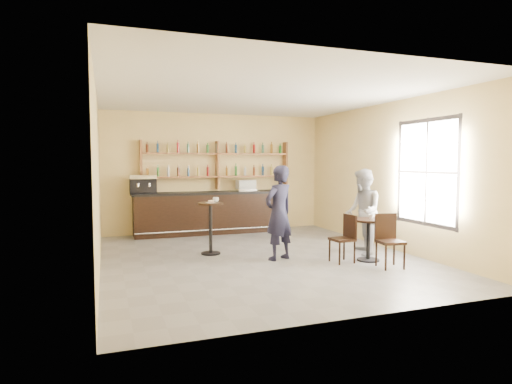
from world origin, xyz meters
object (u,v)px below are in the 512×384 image
object	(u,v)px
man_main	(279,213)
chair_west	(342,239)
espresso_machine	(143,184)
pastry_case	(246,185)
cafe_table	(368,240)
chair_south	(390,241)
patron_second	(363,212)
pedestal_table	(211,228)
bar_counter	(211,213)

from	to	relation	value
man_main	chair_west	world-z (taller)	man_main
espresso_machine	man_main	bearing A→B (deg)	-55.62
espresso_machine	pastry_case	world-z (taller)	espresso_machine
pastry_case	cafe_table	world-z (taller)	pastry_case
chair_south	patron_second	size ratio (longest dim) A/B	0.55
chair_west	patron_second	xyz separation A→B (m)	(0.78, 0.51, 0.43)
cafe_table	chair_west	size ratio (longest dim) A/B	0.90
pedestal_table	chair_south	world-z (taller)	pedestal_table
bar_counter	chair_south	xyz separation A→B (m)	(2.15, -4.71, -0.07)
pastry_case	bar_counter	bearing A→B (deg)	177.45
patron_second	pedestal_table	bearing A→B (deg)	-87.92
man_main	chair_west	distance (m)	1.29
pedestal_table	patron_second	distance (m)	3.15
bar_counter	man_main	xyz separation A→B (m)	(0.51, -3.45, 0.36)
pastry_case	pedestal_table	distance (m)	3.06
cafe_table	chair_west	xyz separation A→B (m)	(-0.55, 0.05, 0.05)
espresso_machine	pedestal_table	bearing A→B (deg)	-64.67
patron_second	espresso_machine	bearing A→B (deg)	-109.54
pastry_case	cafe_table	xyz separation A→B (m)	(1.13, -4.11, -0.85)
espresso_machine	cafe_table	bearing A→B (deg)	-45.74
chair_west	pedestal_table	bearing A→B (deg)	-129.46
pedestal_table	cafe_table	size ratio (longest dim) A/B	1.32
pastry_case	patron_second	xyz separation A→B (m)	(1.37, -3.55, -0.38)
pedestal_table	chair_west	bearing A→B (deg)	-35.47
patron_second	chair_south	bearing A→B (deg)	12.55
chair_west	pastry_case	bearing A→B (deg)	-175.80
cafe_table	patron_second	xyz separation A→B (m)	(0.23, 0.56, 0.48)
pastry_case	chair_south	size ratio (longest dim) A/B	0.51
pastry_case	man_main	world-z (taller)	man_main
pastry_case	chair_west	distance (m)	4.18
pastry_case	chair_west	size ratio (longest dim) A/B	0.55
bar_counter	chair_south	size ratio (longest dim) A/B	4.26
cafe_table	chair_west	bearing A→B (deg)	174.81
man_main	chair_south	world-z (taller)	man_main
pastry_case	chair_west	xyz separation A→B (m)	(0.58, -4.06, -0.81)
pastry_case	chair_west	world-z (taller)	pastry_case
espresso_machine	pedestal_table	distance (m)	2.87
espresso_machine	patron_second	distance (m)	5.43
pedestal_table	patron_second	bearing A→B (deg)	-19.38
espresso_machine	cafe_table	size ratio (longest dim) A/B	0.80
man_main	espresso_machine	bearing A→B (deg)	-79.76
bar_counter	man_main	bearing A→B (deg)	-81.55
bar_counter	pastry_case	bearing A→B (deg)	0.00
bar_counter	chair_south	world-z (taller)	bar_counter
cafe_table	chair_south	distance (m)	0.61
bar_counter	espresso_machine	world-z (taller)	espresso_machine
pastry_case	chair_west	bearing A→B (deg)	-84.36
espresso_machine	patron_second	bearing A→B (deg)	-39.90
bar_counter	chair_west	world-z (taller)	bar_counter
bar_counter	patron_second	size ratio (longest dim) A/B	2.33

